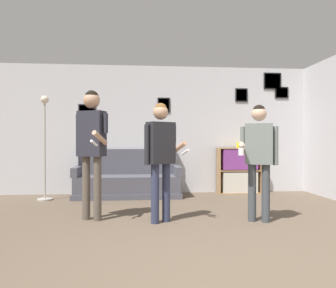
{
  "coord_description": "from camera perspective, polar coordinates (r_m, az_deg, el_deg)",
  "views": [
    {
      "loc": [
        -0.64,
        -2.54,
        1.08
      ],
      "look_at": [
        -0.23,
        2.2,
        1.05
      ],
      "focal_mm": 35.0,
      "sensor_mm": 36.0,
      "label": 1
    }
  ],
  "objects": [
    {
      "name": "bookshelf",
      "position": [
        7.09,
        12.25,
        -4.55
      ],
      "size": [
        0.9,
        0.3,
        0.96
      ],
      "color": "#A87F51",
      "rests_on": "ground_plane"
    },
    {
      "name": "person_player_foreground_center",
      "position": [
        4.4,
        -1.28,
        -0.99
      ],
      "size": [
        0.59,
        0.37,
        1.61
      ],
      "color": "#2D334C",
      "rests_on": "ground_plane"
    },
    {
      "name": "couch",
      "position": [
        6.61,
        -7.0,
        -6.45
      ],
      "size": [
        2.08,
        0.8,
        0.94
      ],
      "color": "#4C4C56",
      "rests_on": "ground_plane"
    },
    {
      "name": "drinking_cup",
      "position": [
        7.06,
        12.12,
        -0.16
      ],
      "size": [
        0.07,
        0.07,
        0.12
      ],
      "color": "yellow",
      "rests_on": "bookshelf"
    },
    {
      "name": "floor_lamp",
      "position": [
        6.5,
        -20.66,
        0.21
      ],
      "size": [
        0.28,
        0.28,
        1.95
      ],
      "color": "#ADA89E",
      "rests_on": "ground_plane"
    },
    {
      "name": "person_player_foreground_left",
      "position": [
        4.66,
        -13.16,
        0.83
      ],
      "size": [
        0.46,
        0.59,
        1.8
      ],
      "color": "brown",
      "rests_on": "ground_plane"
    },
    {
      "name": "person_watcher_holding_cup",
      "position": [
        4.61,
        15.55,
        -1.11
      ],
      "size": [
        0.57,
        0.36,
        1.59
      ],
      "color": "#3D4247",
      "rests_on": "ground_plane"
    },
    {
      "name": "wall_back",
      "position": [
        7.01,
        0.4,
        2.57
      ],
      "size": [
        8.34,
        0.08,
        2.7
      ],
      "color": "silver",
      "rests_on": "ground_plane"
    },
    {
      "name": "ground_plane",
      "position": [
        2.84,
        9.26,
        -22.09
      ],
      "size": [
        20.0,
        20.0,
        0.0
      ],
      "primitive_type": "plane",
      "color": "brown"
    }
  ]
}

